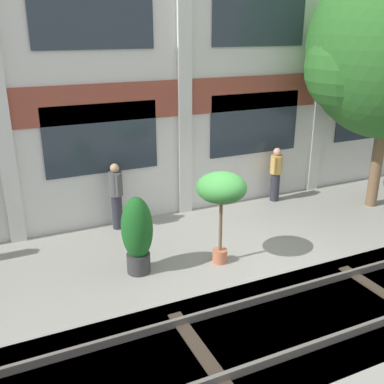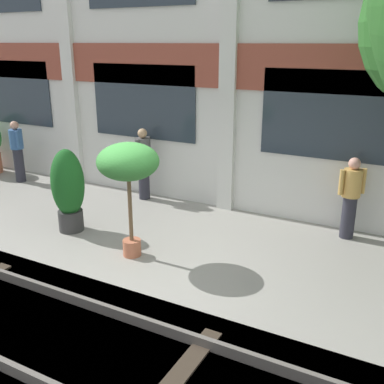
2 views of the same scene
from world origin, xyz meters
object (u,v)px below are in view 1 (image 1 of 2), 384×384
Objects in this scene: resident_watching_tracks at (276,173)px; resident_near_plants at (116,194)px; potted_plant_low_pan at (221,191)px; potted_plant_fluted_column at (137,232)px.

resident_near_plants is at bearing -129.09° from resident_watching_tracks.
potted_plant_low_pan is at bearing -57.18° from resident_near_plants.
potted_plant_low_pan is 4.18m from resident_watching_tracks.
potted_plant_fluted_column reaches higher than resident_watching_tracks.
potted_plant_fluted_column is 0.98× the size of resident_near_plants.
potted_plant_low_pan is 1.28× the size of resident_watching_tracks.
resident_near_plants reaches higher than potted_plant_fluted_column.
resident_near_plants is at bearing 84.65° from potted_plant_fluted_column.
potted_plant_fluted_column is 0.82× the size of potted_plant_low_pan.
resident_watching_tracks is (4.91, 2.24, -0.06)m from potted_plant_fluted_column.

